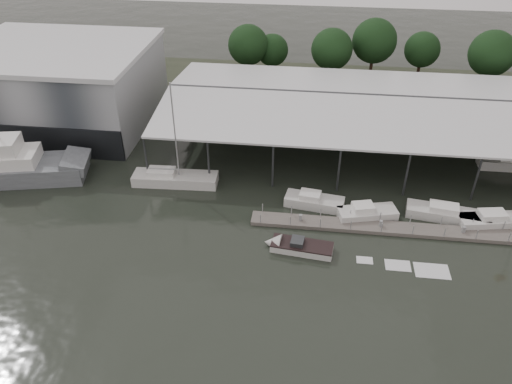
# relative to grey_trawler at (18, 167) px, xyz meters

# --- Properties ---
(ground) EXTENTS (200.00, 200.00, 0.00)m
(ground) POSITION_rel_grey_trawler_xyz_m (26.72, -14.58, -1.58)
(ground) COLOR black
(ground) RESTS_ON ground
(land_strip_far) EXTENTS (140.00, 30.00, 0.30)m
(land_strip_far) POSITION_rel_grey_trawler_xyz_m (26.72, 27.42, -1.48)
(land_strip_far) COLOR #363B2C
(land_strip_far) RESTS_ON ground
(storage_warehouse) EXTENTS (24.50, 20.50, 10.50)m
(storage_warehouse) POSITION_rel_grey_trawler_xyz_m (-1.28, 15.37, 3.71)
(storage_warehouse) COLOR #93979C
(storage_warehouse) RESTS_ON ground
(covered_boat_shed) EXTENTS (58.24, 24.00, 6.96)m
(covered_boat_shed) POSITION_rel_grey_trawler_xyz_m (43.72, 13.42, 4.55)
(covered_boat_shed) COLOR silver
(covered_boat_shed) RESTS_ON ground
(floating_dock) EXTENTS (28.00, 2.00, 1.40)m
(floating_dock) POSITION_rel_grey_trawler_xyz_m (41.72, -4.58, -1.38)
(floating_dock) COLOR #656059
(floating_dock) RESTS_ON ground
(grey_trawler) EXTENTS (16.34, 8.20, 8.84)m
(grey_trawler) POSITION_rel_grey_trawler_xyz_m (0.00, 0.00, 0.00)
(grey_trawler) COLOR slate
(grey_trawler) RESTS_ON ground
(white_sailboat) EXTENTS (9.71, 3.04, 12.39)m
(white_sailboat) POSITION_rel_grey_trawler_xyz_m (18.01, 1.13, -0.93)
(white_sailboat) COLOR silver
(white_sailboat) RESTS_ON ground
(speedboat_underway) EXTENTS (17.51, 4.07, 2.00)m
(speedboat_underway) POSITION_rel_grey_trawler_xyz_m (32.52, -8.77, -1.19)
(speedboat_underway) COLOR silver
(speedboat_underway) RESTS_ON ground
(moored_cruiser_0) EXTENTS (6.48, 3.10, 1.70)m
(moored_cruiser_0) POSITION_rel_grey_trawler_xyz_m (33.96, -1.35, -0.97)
(moored_cruiser_0) COLOR silver
(moored_cruiser_0) RESTS_ON ground
(moored_cruiser_1) EXTENTS (6.38, 3.64, 1.70)m
(moored_cruiser_1) POSITION_rel_grey_trawler_xyz_m (39.42, -2.86, -0.97)
(moored_cruiser_1) COLOR silver
(moored_cruiser_1) RESTS_ON ground
(moored_cruiser_2) EXTENTS (8.48, 3.49, 1.70)m
(moored_cruiser_2) POSITION_rel_grey_trawler_xyz_m (47.64, -1.92, -0.97)
(moored_cruiser_2) COLOR silver
(moored_cruiser_2) RESTS_ON ground
(moored_cruiser_3) EXTENTS (7.76, 3.48, 1.70)m
(moored_cruiser_3) POSITION_rel_grey_trawler_xyz_m (52.23, -2.57, -0.97)
(moored_cruiser_3) COLOR silver
(moored_cruiser_3) RESTS_ON ground
(horizon_tree_line) EXTENTS (68.41, 10.63, 10.47)m
(horizon_tree_line) POSITION_rel_grey_trawler_xyz_m (48.39, 33.15, 4.55)
(horizon_tree_line) COLOR black
(horizon_tree_line) RESTS_ON ground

